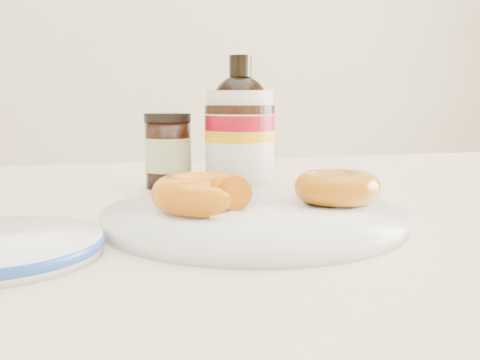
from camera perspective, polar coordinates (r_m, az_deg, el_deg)
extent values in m
cube|color=beige|center=(0.63, 3.28, -4.23)|extent=(1.40, 0.90, 0.04)
cylinder|color=#C6B28C|center=(1.35, 24.24, -14.53)|extent=(0.06, 0.06, 0.71)
cylinder|color=white|center=(0.52, 1.44, -3.81)|extent=(0.29, 0.29, 0.01)
torus|color=white|center=(0.52, 1.44, -3.70)|extent=(0.29, 0.29, 0.01)
torus|color=#C66C0B|center=(0.51, -4.06, -1.42)|extent=(0.11, 0.11, 0.03)
torus|color=#AD570B|center=(0.56, 10.30, -0.74)|extent=(0.11, 0.11, 0.03)
cylinder|color=white|center=(0.71, -0.03, 3.33)|extent=(0.09, 0.09, 0.11)
cylinder|color=maroon|center=(0.70, -0.03, 6.14)|extent=(0.09, 0.09, 0.02)
cylinder|color=#D89905|center=(0.71, -0.03, 4.73)|extent=(0.09, 0.09, 0.01)
cylinder|color=black|center=(0.70, -0.03, 7.55)|extent=(0.09, 0.09, 0.01)
cylinder|color=white|center=(0.70, -0.03, 8.60)|extent=(0.09, 0.09, 0.02)
cylinder|color=black|center=(0.73, -7.67, 2.72)|extent=(0.06, 0.06, 0.09)
cylinder|color=beige|center=(0.73, -7.67, 2.72)|extent=(0.06, 0.06, 0.05)
cylinder|color=black|center=(0.73, -7.74, 6.63)|extent=(0.06, 0.06, 0.01)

